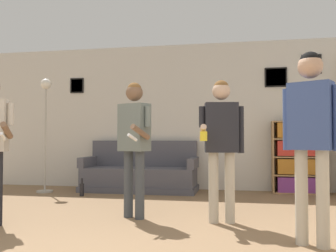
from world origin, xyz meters
TOP-DOWN VIEW (x-y plane):
  - wall_back at (0.01, 4.78)m, footprint 8.14×0.08m
  - couch at (-0.64, 4.37)m, footprint 2.04×0.80m
  - bookshelf at (2.11, 4.56)m, footprint 0.89×0.30m
  - floor_lamp at (-2.23, 3.88)m, footprint 0.28×0.28m
  - person_player_foreground_center at (-0.11, 2.12)m, footprint 0.45×0.57m
  - person_watcher_holding_cup at (0.91, 2.06)m, footprint 0.49×0.45m
  - person_spectator_near_bookshelf at (1.72, 1.30)m, footprint 0.45×0.34m
  - bottle_on_floor at (-1.41, 3.60)m, footprint 0.07×0.07m
  - drinking_cup at (2.05, 4.56)m, footprint 0.08×0.08m

SIDE VIEW (x-z plane):
  - bottle_on_floor at x=-1.41m, z-range -0.03..0.26m
  - couch at x=-0.64m, z-range -0.15..0.74m
  - bookshelf at x=2.11m, z-range 0.00..1.23m
  - person_watcher_holding_cup at x=0.91m, z-range 0.17..1.76m
  - person_player_foreground_center at x=-0.11m, z-range 0.17..1.77m
  - person_spectator_near_bookshelf at x=1.72m, z-range 0.20..1.89m
  - drinking_cup at x=2.05m, z-range 1.24..1.33m
  - floor_lamp at x=-2.23m, z-range 0.32..2.31m
  - wall_back at x=0.01m, z-range 0.00..2.70m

